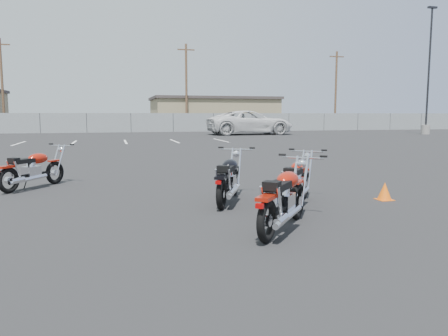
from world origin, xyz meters
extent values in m
plane|color=black|center=(0.00, 0.00, 0.00)|extent=(120.00, 120.00, 0.00)
torus|color=black|center=(-3.15, 3.71, 0.27)|extent=(0.41, 0.50, 0.55)
cylinder|color=silver|center=(-3.15, 3.71, 0.27)|extent=(0.16, 0.17, 0.15)
torus|color=black|center=(-3.94, 2.63, 0.27)|extent=(0.41, 0.50, 0.55)
cylinder|color=silver|center=(-3.94, 2.63, 0.27)|extent=(0.16, 0.17, 0.15)
cube|color=black|center=(-3.54, 3.17, 0.31)|extent=(0.64, 0.83, 0.05)
cube|color=silver|center=(-3.57, 3.13, 0.37)|extent=(0.41, 0.43, 0.27)
cylinder|color=silver|center=(-3.57, 3.13, 0.53)|extent=(0.28, 0.29, 0.24)
ellipsoid|color=maroon|center=(-3.45, 3.30, 0.66)|extent=(0.54, 0.59, 0.23)
cube|color=black|center=(-3.71, 2.95, 0.64)|extent=(0.49, 0.55, 0.09)
cube|color=black|center=(-3.84, 2.76, 0.68)|extent=(0.26, 0.25, 0.11)
cube|color=maroon|center=(-3.95, 2.62, 0.56)|extent=(0.36, 0.41, 0.05)
cube|color=maroon|center=(-3.15, 3.71, 0.56)|extent=(0.28, 0.32, 0.04)
cylinder|color=silver|center=(-3.77, 2.68, 0.50)|extent=(0.14, 0.16, 0.36)
cylinder|color=silver|center=(-3.94, 2.81, 0.50)|extent=(0.14, 0.16, 0.36)
cylinder|color=silver|center=(-3.59, 2.86, 0.26)|extent=(0.66, 0.86, 0.12)
cylinder|color=silver|center=(-3.76, 2.63, 0.27)|extent=(0.28, 0.33, 0.12)
cylinder|color=silver|center=(-3.02, 3.74, 0.57)|extent=(0.25, 0.32, 0.72)
cylinder|color=silver|center=(-3.15, 3.84, 0.57)|extent=(0.25, 0.32, 0.72)
sphere|color=silver|center=(-3.00, 3.91, 0.81)|extent=(0.20, 0.20, 0.15)
cylinder|color=silver|center=(-2.99, 3.93, 0.90)|extent=(0.53, 0.40, 0.03)
cylinder|color=black|center=(-2.74, 3.72, 0.93)|extent=(0.11, 0.09, 0.03)
cylinder|color=black|center=(-3.26, 4.10, 0.93)|extent=(0.11, 0.09, 0.03)
cylinder|color=black|center=(-3.70, 3.17, 0.14)|extent=(0.13, 0.10, 0.27)
torus|color=black|center=(0.58, 1.22, 0.28)|extent=(0.33, 0.56, 0.57)
cylinder|color=silver|center=(0.58, 1.22, 0.28)|extent=(0.15, 0.18, 0.15)
torus|color=black|center=(-0.01, -0.02, 0.28)|extent=(0.33, 0.56, 0.57)
cylinder|color=silver|center=(-0.01, -0.02, 0.28)|extent=(0.15, 0.18, 0.15)
cube|color=black|center=(0.29, 0.60, 0.32)|extent=(0.51, 0.93, 0.06)
cube|color=silver|center=(0.27, 0.56, 0.38)|extent=(0.39, 0.44, 0.28)
cylinder|color=silver|center=(0.27, 0.56, 0.55)|extent=(0.27, 0.29, 0.25)
ellipsoid|color=black|center=(0.36, 0.75, 0.68)|extent=(0.49, 0.62, 0.24)
cube|color=black|center=(0.16, 0.34, 0.66)|extent=(0.44, 0.57, 0.09)
cube|color=black|center=(0.06, 0.13, 0.70)|extent=(0.26, 0.24, 0.11)
cube|color=black|center=(-0.01, -0.03, 0.58)|extent=(0.32, 0.43, 0.05)
cube|color=black|center=(0.58, 1.22, 0.58)|extent=(0.25, 0.34, 0.04)
cylinder|color=silver|center=(0.16, 0.06, 0.52)|extent=(0.12, 0.18, 0.37)
cylinder|color=silver|center=(-0.05, 0.16, 0.52)|extent=(0.12, 0.18, 0.37)
cylinder|color=silver|center=(0.30, 0.28, 0.26)|extent=(0.52, 0.98, 0.12)
cylinder|color=silver|center=(0.17, 0.01, 0.28)|extent=(0.24, 0.35, 0.12)
cylinder|color=silver|center=(0.70, 1.28, 0.58)|extent=(0.20, 0.36, 0.74)
cylinder|color=silver|center=(0.55, 1.36, 0.58)|extent=(0.20, 0.36, 0.74)
sphere|color=silver|center=(0.69, 1.46, 0.83)|extent=(0.20, 0.20, 0.15)
cylinder|color=silver|center=(0.70, 1.47, 0.92)|extent=(0.61, 0.31, 0.03)
cylinder|color=black|center=(0.99, 1.32, 0.96)|extent=(0.12, 0.08, 0.03)
cylinder|color=black|center=(0.39, 1.60, 0.96)|extent=(0.12, 0.08, 0.03)
cylinder|color=black|center=(0.13, 0.57, 0.14)|extent=(0.14, 0.08, 0.28)
cube|color=#990505|center=(-0.12, -0.26, 0.52)|extent=(0.11, 0.09, 0.06)
torus|color=black|center=(1.81, 0.55, 0.28)|extent=(0.41, 0.51, 0.56)
cylinder|color=silver|center=(1.81, 0.55, 0.28)|extent=(0.16, 0.17, 0.15)
torus|color=black|center=(1.01, -0.53, 0.28)|extent=(0.41, 0.51, 0.56)
cylinder|color=silver|center=(1.01, -0.53, 0.28)|extent=(0.16, 0.17, 0.15)
cube|color=black|center=(1.41, 0.01, 0.32)|extent=(0.66, 0.84, 0.06)
cube|color=silver|center=(1.38, -0.02, 0.37)|extent=(0.42, 0.44, 0.28)
cylinder|color=silver|center=(1.38, -0.02, 0.54)|extent=(0.29, 0.30, 0.25)
ellipsoid|color=maroon|center=(1.51, 0.15, 0.67)|extent=(0.55, 0.60, 0.24)
cube|color=black|center=(1.25, -0.21, 0.65)|extent=(0.50, 0.55, 0.09)
cube|color=black|center=(1.11, -0.40, 0.69)|extent=(0.26, 0.26, 0.11)
cube|color=maroon|center=(1.00, -0.54, 0.57)|extent=(0.37, 0.41, 0.05)
cube|color=maroon|center=(1.81, 0.55, 0.57)|extent=(0.29, 0.33, 0.04)
cylinder|color=silver|center=(1.18, -0.48, 0.51)|extent=(0.14, 0.16, 0.37)
cylinder|color=silver|center=(1.00, -0.35, 0.51)|extent=(0.14, 0.16, 0.37)
cylinder|color=silver|center=(1.37, -0.30, 0.26)|extent=(0.68, 0.87, 0.12)
cylinder|color=silver|center=(1.19, -0.54, 0.28)|extent=(0.29, 0.33, 0.12)
cylinder|color=silver|center=(1.95, 0.59, 0.58)|extent=(0.25, 0.32, 0.73)
cylinder|color=silver|center=(1.81, 0.69, 0.58)|extent=(0.25, 0.32, 0.73)
sphere|color=silver|center=(1.97, 0.76, 0.82)|extent=(0.21, 0.21, 0.15)
cylinder|color=silver|center=(1.98, 0.78, 0.91)|extent=(0.54, 0.41, 0.03)
cylinder|color=black|center=(2.23, 0.57, 0.95)|extent=(0.11, 0.09, 0.03)
cylinder|color=black|center=(1.71, 0.96, 0.95)|extent=(0.11, 0.09, 0.03)
cylinder|color=black|center=(1.25, 0.02, 0.14)|extent=(0.13, 0.10, 0.28)
cube|color=#990505|center=(0.85, -0.74, 0.51)|extent=(0.11, 0.10, 0.06)
torus|color=black|center=(0.97, -1.00, 0.29)|extent=(0.45, 0.52, 0.58)
cylinder|color=silver|center=(0.97, -1.00, 0.29)|extent=(0.17, 0.18, 0.16)
torus|color=black|center=(0.08, -2.08, 0.29)|extent=(0.45, 0.52, 0.58)
cylinder|color=silver|center=(0.08, -2.08, 0.29)|extent=(0.17, 0.18, 0.16)
cube|color=black|center=(0.53, -1.54, 0.33)|extent=(0.72, 0.85, 0.06)
cube|color=silver|center=(0.50, -1.57, 0.39)|extent=(0.44, 0.46, 0.29)
cylinder|color=silver|center=(0.50, -1.57, 0.56)|extent=(0.30, 0.31, 0.26)
ellipsoid|color=maroon|center=(0.64, -1.40, 0.70)|extent=(0.59, 0.62, 0.25)
cube|color=black|center=(0.34, -1.76, 0.68)|extent=(0.53, 0.57, 0.10)
cube|color=black|center=(0.19, -1.95, 0.72)|extent=(0.28, 0.27, 0.12)
cube|color=maroon|center=(0.07, -2.09, 0.60)|extent=(0.39, 0.42, 0.05)
cube|color=maroon|center=(0.97, -1.00, 0.60)|extent=(0.31, 0.33, 0.04)
cylinder|color=silver|center=(0.26, -2.04, 0.53)|extent=(0.15, 0.17, 0.38)
cylinder|color=silver|center=(0.08, -1.89, 0.53)|extent=(0.15, 0.17, 0.38)
cylinder|color=silver|center=(0.46, -1.86, 0.27)|extent=(0.75, 0.88, 0.12)
cylinder|color=silver|center=(0.26, -2.10, 0.29)|extent=(0.31, 0.34, 0.13)
cylinder|color=silver|center=(1.12, -0.96, 0.60)|extent=(0.28, 0.33, 0.76)
cylinder|color=silver|center=(0.98, -0.85, 0.60)|extent=(0.28, 0.33, 0.76)
sphere|color=silver|center=(1.15, -0.79, 0.85)|extent=(0.22, 0.22, 0.16)
cylinder|color=silver|center=(1.16, -0.77, 0.95)|extent=(0.54, 0.45, 0.03)
cylinder|color=black|center=(1.41, -1.00, 0.99)|extent=(0.11, 0.10, 0.03)
cylinder|color=black|center=(0.89, -0.57, 0.99)|extent=(0.11, 0.10, 0.03)
cylinder|color=black|center=(0.36, -1.52, 0.15)|extent=(0.13, 0.11, 0.29)
cube|color=#990505|center=(-0.09, -2.29, 0.53)|extent=(0.11, 0.11, 0.06)
cone|color=#FF650D|center=(3.27, 0.04, 0.18)|extent=(0.27, 0.27, 0.33)
cube|color=#FF650D|center=(3.27, 0.04, 0.01)|extent=(0.29, 0.29, 0.01)
cylinder|color=gray|center=(24.01, 24.40, 0.40)|extent=(0.70, 0.70, 0.80)
cylinder|color=black|center=(24.01, 24.40, 5.56)|extent=(0.16, 0.16, 9.51)
cube|color=black|center=(24.01, 24.40, 10.39)|extent=(0.80, 0.25, 0.15)
cube|color=slate|center=(0.00, 35.00, 0.90)|extent=(80.00, 0.04, 1.80)
cylinder|color=black|center=(-8.00, 35.00, 0.90)|extent=(0.06, 0.06, 1.80)
cylinder|color=black|center=(-4.00, 35.00, 0.90)|extent=(0.06, 0.06, 1.80)
cylinder|color=black|center=(0.00, 35.00, 0.90)|extent=(0.06, 0.06, 1.80)
cylinder|color=black|center=(4.00, 35.00, 0.90)|extent=(0.06, 0.06, 1.80)
cylinder|color=black|center=(8.00, 35.00, 0.90)|extent=(0.06, 0.06, 1.80)
cylinder|color=black|center=(12.00, 35.00, 0.90)|extent=(0.06, 0.06, 1.80)
cylinder|color=black|center=(16.00, 35.00, 0.90)|extent=(0.06, 0.06, 1.80)
cylinder|color=black|center=(20.00, 35.00, 0.90)|extent=(0.06, 0.06, 1.80)
cylinder|color=black|center=(24.00, 35.00, 0.90)|extent=(0.06, 0.06, 1.80)
cylinder|color=black|center=(28.00, 35.00, 0.90)|extent=(0.06, 0.06, 1.80)
cylinder|color=black|center=(32.00, 35.00, 0.90)|extent=(0.06, 0.06, 1.80)
cube|color=#8B7E5A|center=(10.00, 44.00, 1.70)|extent=(14.00, 9.00, 3.40)
cube|color=#3E3633|center=(10.00, 44.00, 3.55)|extent=(14.40, 9.40, 0.30)
cylinder|color=#4D3524|center=(-12.00, 40.00, 4.50)|extent=(0.24, 0.24, 9.00)
cube|color=#4D3524|center=(-12.00, 40.00, 8.40)|extent=(1.80, 0.12, 0.12)
cylinder|color=#4D3524|center=(6.00, 39.00, 4.50)|extent=(0.24, 0.24, 9.00)
cube|color=#4D3524|center=(6.00, 39.00, 8.40)|extent=(1.80, 0.12, 0.12)
cylinder|color=#4D3524|center=(24.00, 40.00, 4.50)|extent=(0.24, 0.24, 9.00)
cube|color=#4D3524|center=(24.00, 40.00, 8.40)|extent=(1.80, 0.12, 0.12)
cube|color=silver|center=(-7.00, 20.00, 0.00)|extent=(0.12, 4.00, 0.01)
cube|color=silver|center=(-4.00, 20.00, 0.00)|extent=(0.12, 4.00, 0.01)
cube|color=silver|center=(-1.00, 20.00, 0.00)|extent=(0.12, 4.00, 0.01)
cube|color=silver|center=(2.00, 20.00, 0.00)|extent=(0.12, 4.00, 0.01)
cube|color=silver|center=(5.00, 20.00, 0.00)|extent=(0.12, 4.00, 0.01)
imported|color=silver|center=(9.42, 27.63, 1.57)|extent=(3.51, 8.33, 3.14)
camera|label=1|loc=(-1.82, -7.23, 1.64)|focal=35.00mm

